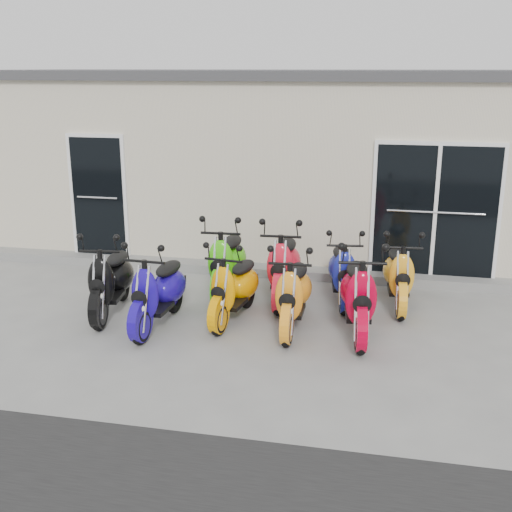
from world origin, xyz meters
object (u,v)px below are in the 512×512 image
object	(u,v)px
scooter_front_red	(359,285)
scooter_back_green	(227,253)
scooter_front_blue	(158,282)
scooter_back_yellow	(399,266)
scooter_front_orange_a	(234,279)
scooter_back_red	(284,257)
scooter_front_orange_b	(294,284)
scooter_back_blue	(342,263)
scooter_front_black	(110,271)

from	to	relation	value
scooter_front_red	scooter_back_green	xyz separation A→B (m)	(-2.06, 1.09, -0.01)
scooter_front_blue	scooter_back_yellow	distance (m)	3.51
scooter_back_green	scooter_front_blue	bearing A→B (deg)	-115.81
scooter_back_green	scooter_back_yellow	bearing A→B (deg)	-1.07
scooter_front_orange_a	scooter_back_red	distance (m)	1.10
scooter_back_yellow	scooter_front_orange_b	bearing A→B (deg)	-144.46
scooter_back_red	scooter_back_blue	bearing A→B (deg)	4.01
scooter_front_red	scooter_front_black	bearing A→B (deg)	173.12
scooter_front_orange_b	scooter_front_red	xyz separation A→B (m)	(0.86, 0.01, 0.05)
scooter_front_red	scooter_front_orange_a	bearing A→B (deg)	168.95
scooter_front_orange_a	scooter_front_orange_b	bearing A→B (deg)	-1.08
scooter_back_blue	scooter_back_green	bearing A→B (deg)	175.29
scooter_front_black	scooter_back_red	distance (m)	2.55
scooter_front_red	scooter_back_blue	size ratio (longest dim) A/B	1.14
scooter_back_red	scooter_front_orange_b	bearing A→B (deg)	-76.72
scooter_back_green	scooter_back_red	world-z (taller)	scooter_back_red
scooter_front_orange_a	scooter_front_red	bearing A→B (deg)	3.56
scooter_back_red	scooter_back_blue	distance (m)	0.88
scooter_back_green	scooter_back_yellow	size ratio (longest dim) A/B	1.10
scooter_front_orange_b	scooter_back_blue	bearing A→B (deg)	64.10
scooter_front_orange_a	scooter_back_yellow	bearing A→B (deg)	32.80
scooter_front_orange_a	scooter_front_red	xyz separation A→B (m)	(1.71, -0.12, 0.08)
scooter_front_orange_a	scooter_back_blue	world-z (taller)	scooter_front_orange_a
scooter_back_blue	scooter_front_blue	bearing A→B (deg)	-155.43
scooter_front_blue	scooter_front_orange_a	xyz separation A→B (m)	(0.95, 0.44, -0.04)
scooter_front_orange_b	scooter_back_green	size ratio (longest dim) A/B	0.94
scooter_front_black	scooter_back_red	bearing A→B (deg)	17.64
scooter_front_blue	scooter_front_red	bearing A→B (deg)	9.40
scooter_front_black	scooter_back_blue	xyz separation A→B (m)	(3.18, 1.20, -0.04)
scooter_front_orange_b	scooter_back_green	xyz separation A→B (m)	(-1.20, 1.10, 0.04)
scooter_front_black	scooter_back_blue	size ratio (longest dim) A/B	1.07
scooter_front_black	scooter_front_blue	distance (m)	0.88
scooter_back_green	scooter_back_blue	world-z (taller)	scooter_back_green
scooter_front_red	scooter_back_yellow	distance (m)	1.28
scooter_back_green	scooter_front_black	bearing A→B (deg)	-145.23
scooter_front_black	scooter_back_yellow	bearing A→B (deg)	8.63
scooter_front_orange_a	scooter_back_yellow	size ratio (longest dim) A/B	0.98
scooter_front_red	scooter_back_blue	distance (m)	1.24
scooter_front_blue	scooter_front_red	distance (m)	2.68
scooter_front_black	scooter_front_red	xyz separation A→B (m)	(3.49, 0.01, 0.04)
scooter_front_orange_b	scooter_back_blue	world-z (taller)	scooter_front_orange_b
scooter_back_yellow	scooter_front_black	bearing A→B (deg)	-168.56
scooter_back_blue	scooter_front_orange_a	bearing A→B (deg)	-150.70
scooter_front_blue	scooter_back_yellow	size ratio (longest dim) A/B	1.04
scooter_front_red	scooter_front_blue	bearing A→B (deg)	179.75
scooter_front_orange_a	scooter_front_black	bearing A→B (deg)	-168.26
scooter_back_yellow	scooter_back_blue	bearing A→B (deg)	173.44
scooter_front_orange_b	scooter_back_yellow	bearing A→B (deg)	39.28
scooter_front_black	scooter_front_red	size ratio (longest dim) A/B	0.94
scooter_front_blue	scooter_back_yellow	world-z (taller)	scooter_front_blue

